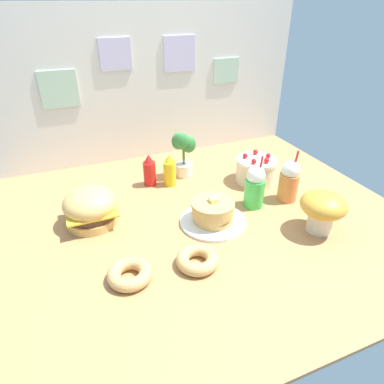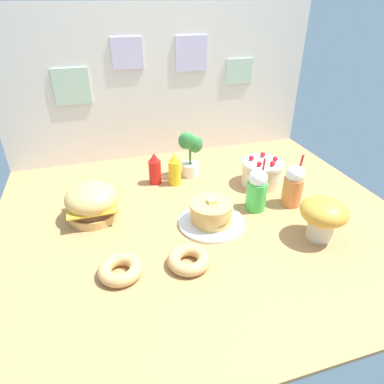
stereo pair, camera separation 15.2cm
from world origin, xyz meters
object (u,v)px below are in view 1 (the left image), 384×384
Objects in this scene: mustard_bottle at (170,171)px; mushroom_stool at (323,208)px; pancake_stack at (213,213)px; burger at (91,207)px; donut_chocolate at (197,259)px; layer_cake at (256,170)px; donut_pink_glaze at (130,274)px; orange_float_cup at (289,181)px; cream_soda_cup at (255,187)px; ketchup_bottle at (149,171)px; potted_plant at (183,152)px.

mushroom_stool is (0.59, -0.80, 0.04)m from mustard_bottle.
burger is at bearing 157.59° from pancake_stack.
mustard_bottle is 1.08× the size of donut_chocolate.
donut_pink_glaze is at bearing -149.49° from layer_cake.
orange_float_cup is (0.54, 0.06, 0.07)m from pancake_stack.
burger is 1.19m from orange_float_cup.
cream_soda_cup is 1.61× the size of donut_pink_glaze.
mushroom_stool is at bearing -25.55° from burger.
burger is 1.26m from mushroom_stool.
cream_soda_cup reaches higher than ketchup_bottle.
pancake_stack is 1.70× the size of ketchup_bottle.
burger reaches higher than donut_pink_glaze.
pancake_stack is 1.83× the size of donut_pink_glaze.
cream_soda_cup reaches higher than donut_pink_glaze.
cream_soda_cup is 0.64m from donut_chocolate.
burger is at bearing -175.82° from layer_cake.
donut_pink_glaze is 0.32m from donut_chocolate.
ketchup_bottle is 0.27m from potted_plant.
orange_float_cup is 0.84m from donut_chocolate.
burger is at bearing 170.12° from orange_float_cup.
cream_soda_cup is 1.36× the size of mushroom_stool.
mustard_bottle reaches higher than layer_cake.
orange_float_cup is 1.13m from donut_pink_glaze.
orange_float_cup is 0.34m from mushroom_stool.
layer_cake is at bearing 35.19° from pancake_stack.
potted_plant reaches higher than burger.
cream_soda_cup is 0.60m from potted_plant.
burger is at bearing 168.65° from cream_soda_cup.
pancake_stack is 0.60m from donut_pink_glaze.
mustard_bottle is at bearing 98.63° from pancake_stack.
ketchup_bottle is at bearing 68.16° from donut_pink_glaze.
ketchup_bottle is at bearing 135.95° from cream_soda_cup.
orange_float_cup is 1.61× the size of donut_chocolate.
orange_float_cup is (0.06, -0.29, 0.04)m from layer_cake.
potted_plant is (-0.25, 0.54, 0.05)m from cream_soda_cup.
donut_chocolate is at bearing -155.61° from orange_float_cup.
donut_chocolate is (-0.76, -0.34, -0.10)m from orange_float_cup.
orange_float_cup is at bearing 16.31° from donut_pink_glaze.
potted_plant is (0.59, 0.87, 0.15)m from donut_pink_glaze.
mustard_bottle is (0.13, -0.05, 0.00)m from ketchup_bottle.
ketchup_bottle is at bearing -170.82° from potted_plant.
donut_pink_glaze is 1.06m from potted_plant.
donut_chocolate is at bearing -5.10° from donut_pink_glaze.
cream_soda_cup is 1.00× the size of orange_float_cup.
mushroom_stool reaches higher than donut_chocolate.
ketchup_bottle is at bearing 158.54° from mustard_bottle.
mushroom_stool is at bearing -50.10° from ketchup_bottle.
pancake_stack reaches higher than donut_chocolate.
burger is 1.21× the size of mushroom_stool.
burger is 1.12m from layer_cake.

